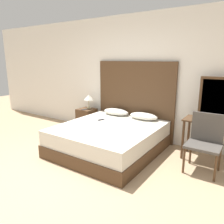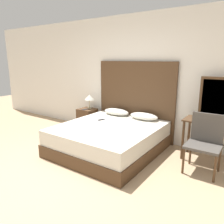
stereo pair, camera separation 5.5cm
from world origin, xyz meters
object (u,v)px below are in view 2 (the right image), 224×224
at_px(table_lamp, 89,98).
at_px(phone_on_nightstand, 85,109).
at_px(vanity_desk, 212,129).
at_px(chair, 205,139).
at_px(bed, 109,138).
at_px(phone_on_bed, 101,120).
at_px(nightstand, 87,120).

bearing_deg(table_lamp, phone_on_nightstand, -89.96).
relative_size(table_lamp, phone_on_nightstand, 2.16).
bearing_deg(vanity_desk, chair, -92.62).
height_order(bed, table_lamp, table_lamp).
relative_size(phone_on_bed, nightstand, 0.29).
bearing_deg(phone_on_nightstand, chair, -7.51).
bearing_deg(table_lamp, chair, -10.91).
distance_m(phone_on_bed, chair, 2.06).
xyz_separation_m(phone_on_bed, phone_on_nightstand, (-0.78, 0.38, 0.05)).
height_order(phone_on_bed, vanity_desk, vanity_desk).
distance_m(bed, chair, 1.72).
relative_size(phone_on_bed, chair, 0.18).
bearing_deg(chair, bed, -171.92).
bearing_deg(phone_on_bed, phone_on_nightstand, 154.16).
height_order(phone_on_bed, table_lamp, table_lamp).
xyz_separation_m(bed, chair, (1.68, 0.24, 0.27)).
xyz_separation_m(bed, nightstand, (-1.18, 0.71, 0.03)).
relative_size(bed, chair, 2.10).
xyz_separation_m(bed, phone_on_nightstand, (-1.16, 0.61, 0.31)).
height_order(phone_on_nightstand, chair, chair).
bearing_deg(nightstand, bed, -31.15).
relative_size(table_lamp, chair, 0.37).
height_order(nightstand, vanity_desk, vanity_desk).
bearing_deg(bed, chair, 8.08).
height_order(nightstand, phone_on_nightstand, phone_on_nightstand).
xyz_separation_m(table_lamp, vanity_desk, (2.86, -0.14, -0.24)).
relative_size(table_lamp, vanity_desk, 0.37).
bearing_deg(table_lamp, phone_on_bed, -35.17).
xyz_separation_m(phone_on_nightstand, chair, (2.84, -0.37, -0.04)).
bearing_deg(chair, table_lamp, 169.09).
bearing_deg(bed, phone_on_nightstand, 152.07).
height_order(phone_on_bed, phone_on_nightstand, phone_on_nightstand).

